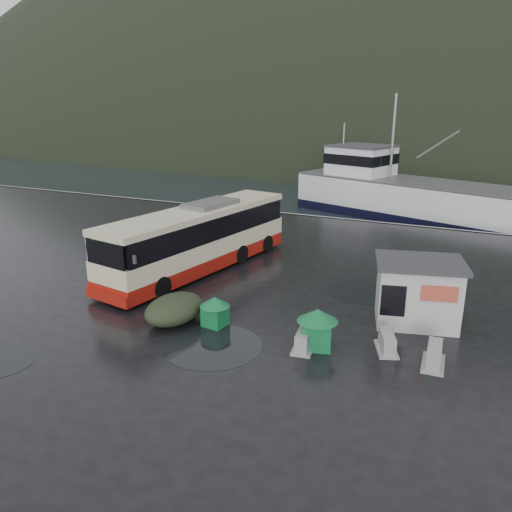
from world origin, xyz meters
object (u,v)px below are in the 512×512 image
at_px(coach_bus, 200,269).
at_px(ticket_kiosk, 414,322).
at_px(white_van, 146,269).
at_px(jersey_barrier_a, 304,348).
at_px(waste_bin_right, 316,347).
at_px(dome_tent, 175,321).
at_px(jersey_barrier_c, 433,365).
at_px(waste_bin_left, 215,325).
at_px(jersey_barrier_b, 386,350).
at_px(fishing_trawler, 420,204).

height_order(coach_bus, ticket_kiosk, coach_bus).
bearing_deg(white_van, coach_bus, 41.98).
distance_m(white_van, jersey_barrier_a, 12.49).
relative_size(waste_bin_right, jersey_barrier_a, 1.05).
bearing_deg(coach_bus, dome_tent, -58.40).
height_order(jersey_barrier_a, jersey_barrier_c, jersey_barrier_c).
relative_size(dome_tent, ticket_kiosk, 0.83).
bearing_deg(waste_bin_left, waste_bin_right, -0.73).
bearing_deg(waste_bin_left, jersey_barrier_b, 6.16).
xyz_separation_m(coach_bus, ticket_kiosk, (12.12, -2.31, 0.00)).
xyz_separation_m(waste_bin_left, dome_tent, (-1.79, -0.38, 0.00)).
xyz_separation_m(jersey_barrier_b, fishing_trawler, (-2.48, 29.79, 0.00)).
height_order(jersey_barrier_c, fishing_trawler, fishing_trawler).
bearing_deg(waste_bin_left, fishing_trawler, 81.42).
bearing_deg(ticket_kiosk, jersey_barrier_a, -144.04).
bearing_deg(dome_tent, coach_bus, 111.69).
bearing_deg(jersey_barrier_c, fishing_trawler, 97.98).
relative_size(coach_bus, jersey_barrier_a, 8.74).
bearing_deg(jersey_barrier_a, waste_bin_left, 174.71).
bearing_deg(jersey_barrier_c, jersey_barrier_a, -171.03).
distance_m(coach_bus, waste_bin_right, 10.90).
height_order(waste_bin_right, ticket_kiosk, ticket_kiosk).
height_order(coach_bus, waste_bin_left, coach_bus).
distance_m(jersey_barrier_c, fishing_trawler, 30.49).
xyz_separation_m(coach_bus, waste_bin_left, (4.40, -6.17, 0.00)).
relative_size(coach_bus, ticket_kiosk, 3.68).
bearing_deg(fishing_trawler, dome_tent, -82.79).
xyz_separation_m(waste_bin_right, jersey_barrier_c, (4.30, 0.42, 0.00)).
bearing_deg(white_van, waste_bin_left, -16.82).
distance_m(dome_tent, ticket_kiosk, 10.41).
xyz_separation_m(ticket_kiosk, jersey_barrier_a, (-3.59, -4.24, 0.00)).
height_order(waste_bin_right, jersey_barrier_c, waste_bin_right).
bearing_deg(jersey_barrier_b, coach_bus, 154.78).
xyz_separation_m(dome_tent, jersey_barrier_c, (10.63, 0.74, 0.00)).
bearing_deg(waste_bin_left, coach_bus, 125.47).
bearing_deg(fishing_trawler, jersey_barrier_b, -66.35).
relative_size(jersey_barrier_a, fishing_trawler, 0.05).
relative_size(white_van, dome_tent, 2.05).
xyz_separation_m(waste_bin_right, jersey_barrier_b, (2.54, 0.82, 0.00)).
bearing_deg(fishing_trawler, jersey_barrier_c, -63.12).
relative_size(waste_bin_left, ticket_kiosk, 0.36).
bearing_deg(fishing_trawler, coach_bus, -91.37).
bearing_deg(jersey_barrier_a, dome_tent, 179.98).
height_order(waste_bin_right, dome_tent, waste_bin_right).
distance_m(ticket_kiosk, jersey_barrier_a, 5.56).
distance_m(coach_bus, waste_bin_left, 7.58).
height_order(waste_bin_left, jersey_barrier_c, waste_bin_left).
height_order(dome_tent, jersey_barrier_c, dome_tent).
height_order(dome_tent, jersey_barrier_a, dome_tent).
bearing_deg(white_van, jersey_barrier_c, 1.61).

